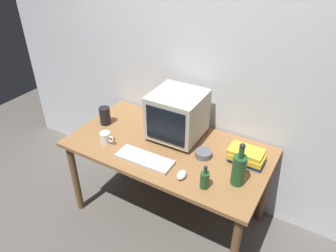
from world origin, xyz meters
TOP-DOWN VIEW (x-y plane):
  - ground_plane at (0.00, 0.00)m, footprint 6.00×6.00m
  - back_wall at (0.00, 0.46)m, footprint 4.00×0.08m
  - desk at (0.00, 0.00)m, footprint 1.52×0.80m
  - crt_monitor at (-0.01, 0.15)m, footprint 0.39×0.40m
  - keyboard at (-0.06, -0.23)m, footprint 0.42×0.16m
  - computer_mouse at (0.25, -0.25)m, footprint 0.08×0.11m
  - bottle_tall at (0.59, -0.12)m, footprint 0.09×0.09m
  - bottle_short at (0.42, -0.26)m, footprint 0.06×0.06m
  - book_stack at (0.57, 0.11)m, footprint 0.25×0.15m
  - mug at (-0.43, -0.20)m, footprint 0.12×0.08m
  - cd_spindle at (0.28, 0.02)m, footprint 0.12×0.12m
  - metal_canister at (-0.61, 0.01)m, footprint 0.09×0.09m

SIDE VIEW (x-z plane):
  - ground_plane at x=0.00m, z-range 0.00..0.00m
  - desk at x=0.00m, z-range 0.27..0.99m
  - keyboard at x=-0.06m, z-range 0.72..0.74m
  - computer_mouse at x=0.25m, z-range 0.72..0.75m
  - cd_spindle at x=0.28m, z-range 0.72..0.76m
  - mug at x=-0.43m, z-range 0.72..0.81m
  - book_stack at x=0.57m, z-range 0.72..0.83m
  - bottle_short at x=0.42m, z-range 0.69..0.87m
  - metal_canister at x=-0.61m, z-range 0.72..0.87m
  - bottle_tall at x=0.59m, z-range 0.68..0.99m
  - crt_monitor at x=-0.01m, z-range 0.72..1.09m
  - back_wall at x=0.00m, z-range 0.00..2.50m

